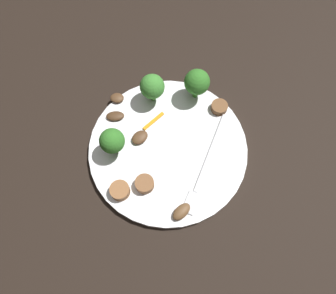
{
  "coord_description": "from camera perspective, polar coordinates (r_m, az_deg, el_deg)",
  "views": [
    {
      "loc": [
        0.2,
        0.01,
        0.48
      ],
      "look_at": [
        0.0,
        0.0,
        0.01
      ],
      "focal_mm": 33.36,
      "sensor_mm": 36.0,
      "label": 1
    }
  ],
  "objects": [
    {
      "name": "ground_plane",
      "position": [
        0.52,
        -0.0,
        -0.53
      ],
      "size": [
        1.4,
        1.4,
        0.0
      ],
      "primitive_type": "plane",
      "color": "black"
    },
    {
      "name": "plate",
      "position": [
        0.52,
        -0.0,
        -0.27
      ],
      "size": [
        0.26,
        0.26,
        0.01
      ],
      "primitive_type": "cylinder",
      "color": "white",
      "rests_on": "ground_plane"
    },
    {
      "name": "fork",
      "position": [
        0.5,
        6.59,
        -3.98
      ],
      "size": [
        0.17,
        0.07,
        0.0
      ],
      "rotation": [
        0.0,
        0.0,
        -0.36
      ],
      "color": "silver",
      "rests_on": "plate"
    },
    {
      "name": "broccoli_floret_0",
      "position": [
        0.53,
        5.31,
        11.69
      ],
      "size": [
        0.04,
        0.04,
        0.06
      ],
      "color": "#347525",
      "rests_on": "plate"
    },
    {
      "name": "broccoli_floret_1",
      "position": [
        0.48,
        -10.17,
        1.04
      ],
      "size": [
        0.04,
        0.04,
        0.06
      ],
      "color": "#347525",
      "rests_on": "plate"
    },
    {
      "name": "broccoli_floret_2",
      "position": [
        0.52,
        -2.91,
        10.94
      ],
      "size": [
        0.04,
        0.04,
        0.06
      ],
      "color": "#408630",
      "rests_on": "plate"
    },
    {
      "name": "sausage_slice_0",
      "position": [
        0.55,
        9.35,
        7.2
      ],
      "size": [
        0.03,
        0.03,
        0.01
      ],
      "primitive_type": "cylinder",
      "rotation": [
        0.0,
        0.0,
        1.64
      ],
      "color": "brown",
      "rests_on": "plate"
    },
    {
      "name": "sausage_slice_1",
      "position": [
        0.49,
        -8.77,
        -7.86
      ],
      "size": [
        0.04,
        0.04,
        0.02
      ],
      "primitive_type": "cylinder",
      "rotation": [
        0.0,
        0.0,
        0.31
      ],
      "color": "brown",
      "rests_on": "plate"
    },
    {
      "name": "sausage_slice_2",
      "position": [
        0.48,
        -4.3,
        -6.73
      ],
      "size": [
        0.03,
        0.03,
        0.01
      ],
      "primitive_type": "cylinder",
      "rotation": [
        0.0,
        0.0,
        0.1
      ],
      "color": "brown",
      "rests_on": "plate"
    },
    {
      "name": "mushroom_0",
      "position": [
        0.47,
        2.48,
        -11.72
      ],
      "size": [
        0.04,
        0.04,
        0.01
      ],
      "primitive_type": "ellipsoid",
      "rotation": [
        0.0,
        0.0,
        2.36
      ],
      "color": "brown",
      "rests_on": "plate"
    },
    {
      "name": "mushroom_1",
      "position": [
        0.52,
        -5.18,
        1.77
      ],
      "size": [
        0.04,
        0.04,
        0.01
      ],
      "primitive_type": "ellipsoid",
      "rotation": [
        0.0,
        0.0,
        2.34
      ],
      "color": "#4C331E",
      "rests_on": "plate"
    },
    {
      "name": "mushroom_2",
      "position": [
        0.56,
        -9.3,
        8.83
      ],
      "size": [
        0.02,
        0.03,
        0.01
      ],
      "primitive_type": "ellipsoid",
      "rotation": [
        0.0,
        0.0,
        1.51
      ],
      "color": "#4C331E",
      "rests_on": "plate"
    },
    {
      "name": "mushroom_3",
      "position": [
        0.54,
        -9.63,
        5.61
      ],
      "size": [
        0.02,
        0.03,
        0.01
      ],
      "primitive_type": "ellipsoid",
      "rotation": [
        0.0,
        0.0,
        4.8
      ],
      "color": "#422B19",
      "rests_on": "plate"
    },
    {
      "name": "pepper_strip_1",
      "position": [
        0.53,
        -2.67,
        4.76
      ],
      "size": [
        0.04,
        0.04,
        0.0
      ],
      "primitive_type": "cube",
      "rotation": [
        0.0,
        0.0,
        2.36
      ],
      "color": "orange",
      "rests_on": "plate"
    }
  ]
}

